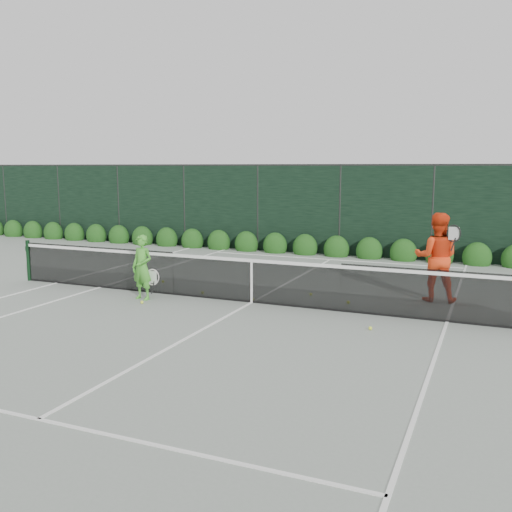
% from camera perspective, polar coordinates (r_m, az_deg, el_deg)
% --- Properties ---
extents(ground, '(80.00, 80.00, 0.00)m').
position_cam_1_polar(ground, '(12.63, -0.43, -4.69)').
color(ground, gray).
rests_on(ground, ground).
extents(tennis_net, '(12.90, 0.10, 1.07)m').
position_cam_1_polar(tennis_net, '(12.53, -0.53, -2.31)').
color(tennis_net, black).
rests_on(tennis_net, ground).
extents(player_woman, '(0.63, 0.42, 1.46)m').
position_cam_1_polar(player_woman, '(13.07, -11.30, -1.13)').
color(player_woman, green).
rests_on(player_woman, ground).
extents(player_man, '(1.03, 0.84, 1.98)m').
position_cam_1_polar(player_man, '(13.24, 17.60, -0.11)').
color(player_man, '#EF3C14').
rests_on(player_man, ground).
extents(court_lines, '(11.03, 23.83, 0.01)m').
position_cam_1_polar(court_lines, '(12.63, -0.43, -4.66)').
color(court_lines, white).
rests_on(court_lines, ground).
extents(windscreen_fence, '(32.00, 21.07, 3.06)m').
position_cam_1_polar(windscreen_fence, '(9.96, -6.64, 0.44)').
color(windscreen_fence, black).
rests_on(windscreen_fence, ground).
extents(hedge_row, '(31.66, 0.65, 0.94)m').
position_cam_1_polar(hedge_row, '(19.25, 8.04, 0.66)').
color(hedge_row, '#14390F').
rests_on(hedge_row, ground).
extents(tennis_balls, '(5.90, 2.35, 0.07)m').
position_cam_1_polar(tennis_balls, '(12.84, -0.53, -4.30)').
color(tennis_balls, '#DDF235').
rests_on(tennis_balls, ground).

